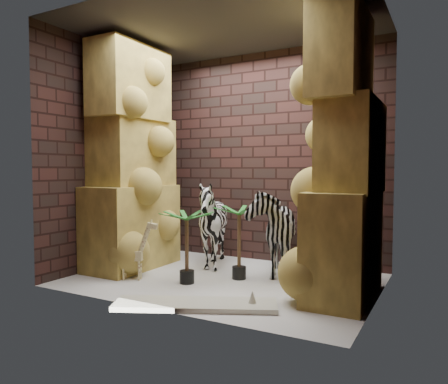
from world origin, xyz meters
The scene contains 14 objects.
floor centered at (0.00, 0.00, 0.00)m, with size 3.50×3.50×0.00m, color silver.
ceiling centered at (0.00, 0.00, 3.00)m, with size 3.50×3.50×0.00m, color #33302E.
wall_back centered at (0.00, 1.25, 1.50)m, with size 3.50×3.50×0.00m, color #341B18.
wall_front centered at (0.00, -1.25, 1.50)m, with size 3.50×3.50×0.00m, color #341B18.
wall_left centered at (-1.75, 0.00, 1.50)m, with size 3.00×3.00×0.00m, color #341B18.
wall_right centered at (1.75, 0.00, 1.50)m, with size 3.00×3.00×0.00m, color #341B18.
rock_pillar_left centered at (-1.40, 0.00, 1.50)m, with size 0.68×1.30×3.00m, color #DFC053, non-canonical shape.
rock_pillar_right centered at (1.42, 0.00, 1.50)m, with size 0.58×1.25×3.00m, color #DFC053, non-canonical shape.
zebra_right centered at (0.41, 0.55, 0.64)m, with size 0.58×1.08×1.28m, color white.
zebra_left centered at (-0.41, 0.46, 0.52)m, with size 0.93×1.16×1.05m, color white.
giraffe_toy centered at (-0.96, -0.51, 0.37)m, with size 0.38×0.13×0.74m, color beige, non-canonical shape.
palm_front centered at (0.15, 0.13, 0.45)m, with size 0.36×0.36×0.89m, color #16721A, non-canonical shape.
palm_back centered at (-0.29, -0.33, 0.42)m, with size 0.36×0.36×0.85m, color #16721A, non-canonical shape.
surfboard centered at (0.25, -1.01, 0.03)m, with size 1.56×0.38×0.05m, color beige.
Camera 1 is at (2.37, -4.34, 1.31)m, focal length 33.54 mm.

